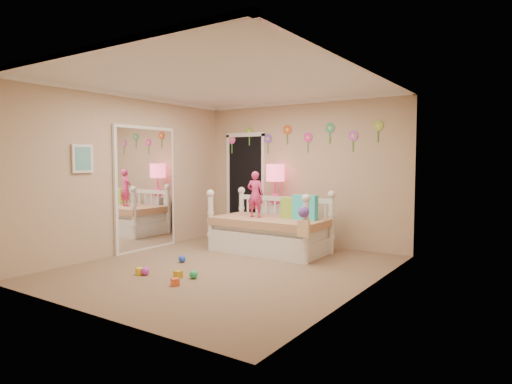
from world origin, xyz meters
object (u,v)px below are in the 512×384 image
Objects in this scene: daybed at (270,221)px; table_lamp at (275,178)px; nightstand at (275,224)px; child at (255,194)px.

daybed is 2.58× the size of table_lamp.
table_lamp is at bearing 0.00° from nightstand.
daybed reaches higher than nightstand.
child is 1.07× the size of nightstand.
child is (-0.24, -0.08, 0.44)m from daybed.
table_lamp reaches higher than nightstand.
nightstand is at bearing -95.31° from child.
nightstand is (-0.34, 0.72, -0.16)m from daybed.
child is at bearing -84.92° from nightstand.
table_lamp reaches higher than child.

